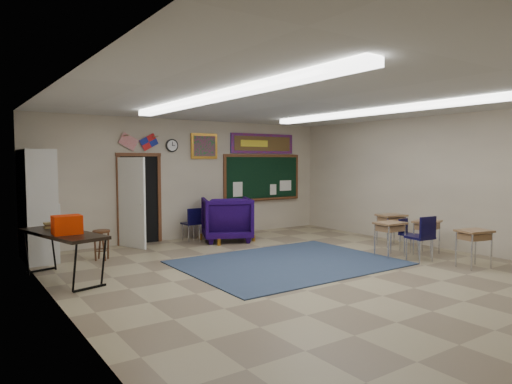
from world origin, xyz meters
TOP-DOWN VIEW (x-y plane):
  - floor at (0.00, 0.00)m, footprint 9.00×9.00m
  - back_wall at (0.00, 4.50)m, footprint 8.00×0.04m
  - left_wall at (-4.00, 0.00)m, footprint 0.04×9.00m
  - right_wall at (4.00, 0.00)m, footprint 0.04×9.00m
  - ceiling at (0.00, 0.00)m, footprint 8.00×9.00m
  - area_rug at (0.20, 0.80)m, footprint 4.00×3.00m
  - fluorescent_strips at (0.00, 0.00)m, footprint 3.86×6.00m
  - doorway at (-1.50, 4.35)m, footprint 1.10×0.89m
  - chalkboard at (2.20, 4.46)m, footprint 2.55×0.14m
  - bulletin_board at (2.20, 4.47)m, footprint 2.10×0.05m
  - framed_art_print at (0.35, 4.47)m, footprint 0.75×0.05m
  - wall_clock at (-0.55, 4.47)m, footprint 0.32×0.05m
  - wall_flags at (-1.40, 4.44)m, footprint 1.16×0.06m
  - storage_cabinet at (-3.71, 3.85)m, footprint 0.59×1.25m
  - wingback_armchair at (0.51, 3.62)m, footprint 1.53×1.55m
  - student_chair_reading at (-0.23, 4.10)m, footprint 0.43×0.43m
  - student_chair_desk_a at (2.43, -0.53)m, footprint 0.50×0.50m
  - student_chair_desk_b at (3.10, 0.22)m, footprint 0.37×0.37m
  - student_desk_front_left at (2.31, 0.10)m, footprint 0.60×0.46m
  - student_desk_front_right at (3.29, 0.85)m, footprint 0.68×0.56m
  - student_desk_back_left at (2.79, -1.43)m, footprint 0.66×0.55m
  - student_desk_back_right at (3.11, -0.22)m, footprint 0.70×0.60m
  - folding_table at (-3.65, 1.97)m, footprint 1.10×2.04m
  - wooden_stool at (-2.68, 3.15)m, footprint 0.34×0.34m

SIDE VIEW (x-z plane):
  - floor at x=0.00m, z-range 0.00..0.00m
  - area_rug at x=0.20m, z-range 0.00..0.02m
  - wooden_stool at x=-2.68m, z-range 0.01..0.61m
  - student_chair_desk_b at x=3.10m, z-range 0.00..0.70m
  - student_desk_back_left at x=2.79m, z-range 0.04..0.75m
  - student_desk_front_left at x=2.31m, z-range 0.04..0.76m
  - student_desk_back_right at x=3.11m, z-range 0.04..0.76m
  - student_chair_reading at x=-0.23m, z-range 0.00..0.82m
  - student_desk_front_right at x=3.29m, z-range 0.04..0.78m
  - folding_table at x=-3.65m, z-range -0.11..0.99m
  - student_chair_desk_a at x=2.43m, z-range 0.00..0.91m
  - wingback_armchair at x=0.51m, z-range 0.00..1.08m
  - doorway at x=-1.50m, z-range -0.02..2.14m
  - storage_cabinet at x=-3.71m, z-range 0.00..2.20m
  - chalkboard at x=2.20m, z-range 0.81..2.11m
  - back_wall at x=0.00m, z-range 0.00..3.00m
  - left_wall at x=-4.00m, z-range 0.00..3.00m
  - right_wall at x=4.00m, z-range 0.00..3.00m
  - framed_art_print at x=0.35m, z-range 2.02..2.67m
  - wall_clock at x=-0.55m, z-range 2.19..2.51m
  - bulletin_board at x=2.20m, z-range 2.18..2.73m
  - wall_flags at x=-1.40m, z-range 2.13..2.83m
  - fluorescent_strips at x=0.00m, z-range 2.89..2.99m
  - ceiling at x=0.00m, z-range 2.98..3.02m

